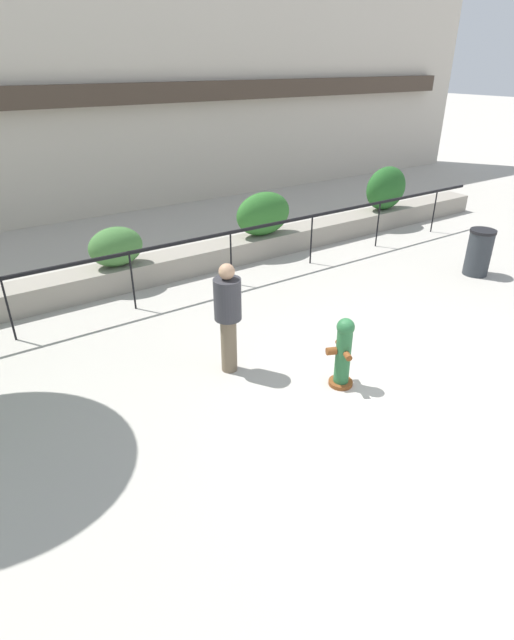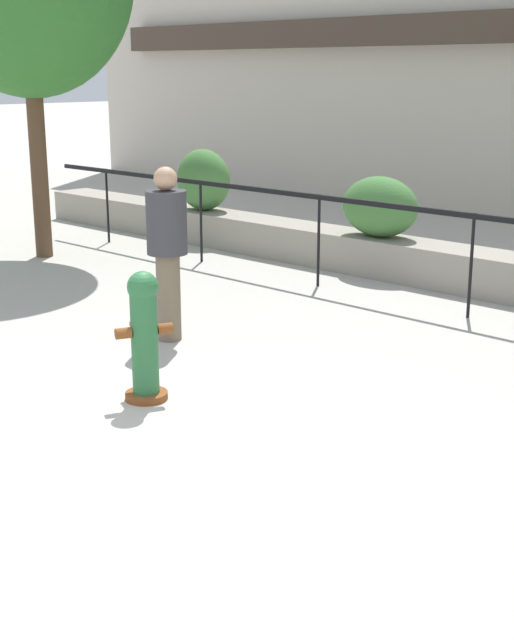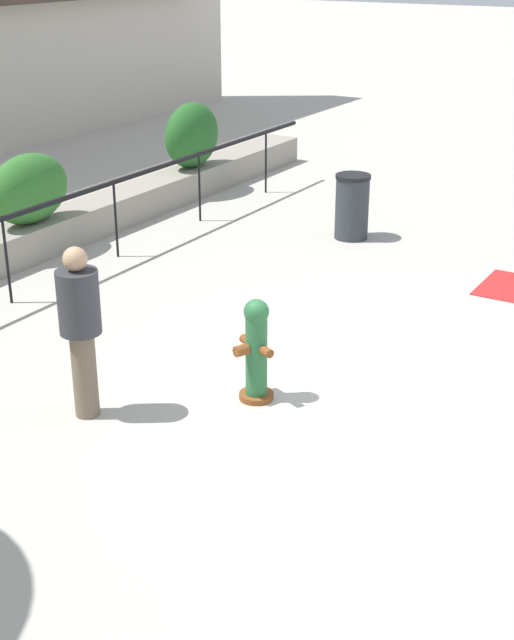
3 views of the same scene
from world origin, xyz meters
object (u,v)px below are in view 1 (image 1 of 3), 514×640
hedge_bush_1 (116,247)px  hedge_bush_3 (386,188)px  pedestrian (228,312)px  trash_bin (479,252)px  hedge_bush_2 (263,214)px  fire_hydrant (343,352)px

hedge_bush_1 → hedge_bush_3: 7.69m
pedestrian → trash_bin: pedestrian is taller
pedestrian → trash_bin: (6.49, 0.26, -0.48)m
hedge_bush_2 → trash_bin: size_ratio=1.42×
hedge_bush_1 → pedestrian: size_ratio=0.64×
hedge_bush_3 → trash_bin: bearing=-104.1°
pedestrian → hedge_bush_1: bearing=94.1°
hedge_bush_3 → trash_bin: size_ratio=1.33×
pedestrian → trash_bin: size_ratio=1.71×
fire_hydrant → pedestrian: 1.74m
pedestrian → trash_bin: bearing=2.3°
hedge_bush_3 → pedestrian: pedestrian is taller
hedge_bush_1 → hedge_bush_2: hedge_bush_2 is taller
hedge_bush_2 → hedge_bush_3: 4.10m
hedge_bush_2 → hedge_bush_3: size_ratio=1.07×
hedge_bush_1 → hedge_bush_3: (7.69, 0.00, 0.19)m
fire_hydrant → hedge_bush_3: bearing=39.4°
hedge_bush_3 → trash_bin: 3.81m
hedge_bush_2 → fire_hydrant: (-2.17, -5.15, -0.45)m
trash_bin → hedge_bush_3: bearing=75.9°
hedge_bush_3 → fire_hydrant: (-6.27, -5.15, -0.53)m
hedge_bush_1 → hedge_bush_3: size_ratio=0.82×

